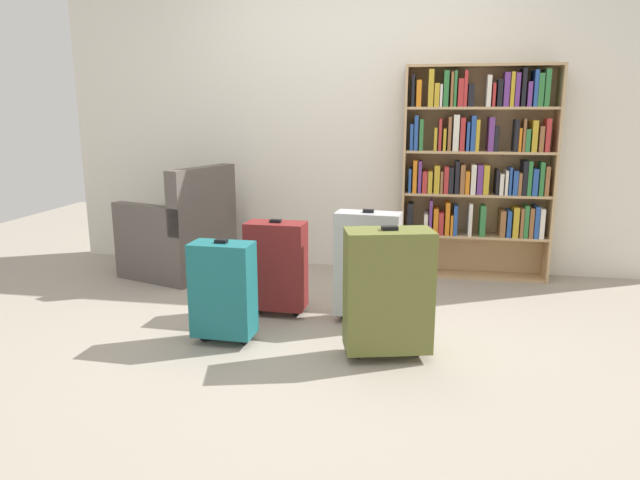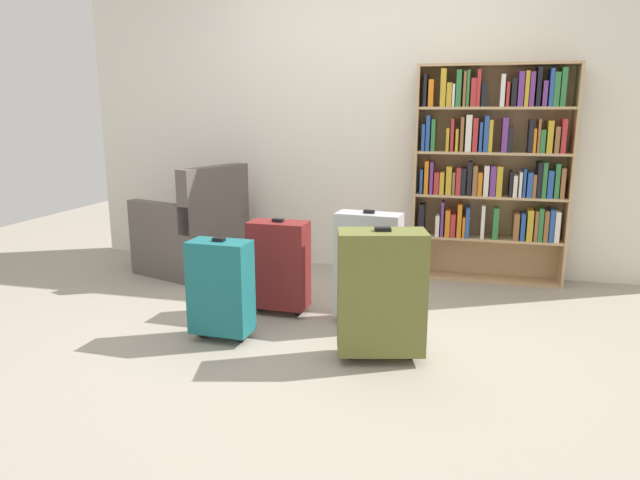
% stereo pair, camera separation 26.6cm
% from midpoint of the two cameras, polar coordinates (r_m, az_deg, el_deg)
% --- Properties ---
extents(ground_plane, '(8.93, 8.93, 0.00)m').
position_cam_midpoint_polar(ground_plane, '(3.53, -1.49, -9.45)').
color(ground_plane, '#9E9384').
extents(back_wall, '(5.10, 0.10, 2.60)m').
position_cam_midpoint_polar(back_wall, '(4.90, 2.39, 12.36)').
color(back_wall, silver).
rests_on(back_wall, ground).
extents(bookshelf, '(1.16, 0.25, 1.68)m').
position_cam_midpoint_polar(bookshelf, '(4.70, 13.91, 7.29)').
color(bookshelf, tan).
rests_on(bookshelf, ground).
extents(armchair, '(0.89, 0.89, 0.90)m').
position_cam_midpoint_polar(armchair, '(4.89, -15.18, 0.32)').
color(armchair, '#59514C').
rests_on(armchair, ground).
extents(mug, '(0.12, 0.08, 0.10)m').
position_cam_midpoint_polar(mug, '(4.76, -9.87, -3.11)').
color(mug, '#1E7F4C').
rests_on(mug, ground).
extents(suitcase_teal, '(0.36, 0.21, 0.62)m').
position_cam_midpoint_polar(suitcase_teal, '(3.39, -11.85, -4.86)').
color(suitcase_teal, '#19666B').
rests_on(suitcase_teal, ground).
extents(suitcase_olive, '(0.51, 0.34, 0.74)m').
position_cam_midpoint_polar(suitcase_olive, '(3.12, 4.35, -5.05)').
color(suitcase_olive, brown).
rests_on(suitcase_olive, ground).
extents(suitcase_dark_red, '(0.39, 0.21, 0.65)m').
position_cam_midpoint_polar(suitcase_dark_red, '(3.80, -6.37, -2.56)').
color(suitcase_dark_red, maroon).
rests_on(suitcase_dark_red, ground).
extents(suitcase_silver, '(0.42, 0.22, 0.74)m').
position_cam_midpoint_polar(suitcase_silver, '(3.63, 2.65, -2.46)').
color(suitcase_silver, '#B7BABF').
rests_on(suitcase_silver, ground).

